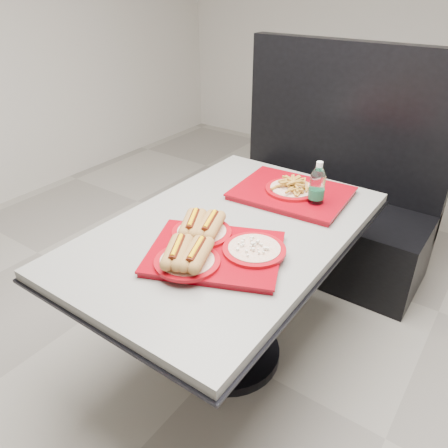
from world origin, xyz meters
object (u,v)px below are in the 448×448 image
Objects in this scene: diner_table at (228,259)px; tray_far at (292,190)px; booth_bench at (326,203)px; water_bottle at (317,189)px; tray_near at (210,247)px.

tray_far is (0.08, 0.41, 0.20)m from diner_table.
booth_bench reaches higher than water_bottle.
water_bottle is at bearing 58.47° from diner_table.
booth_bench is 2.26× the size of tray_near.
water_bottle is at bearing -72.89° from booth_bench.
tray_near reaches higher than tray_far.
water_bottle is (0.14, -0.05, 0.07)m from tray_far.
water_bottle reaches higher than tray_near.
tray_near is 0.63m from tray_far.
tray_far is at bearing 88.61° from tray_near.
tray_far is at bearing -83.14° from booth_bench.
tray_near is at bearing -105.22° from water_bottle.
diner_table is at bearing -90.00° from booth_bench.
tray_far is at bearing 161.45° from water_bottle.
booth_bench reaches higher than diner_table.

